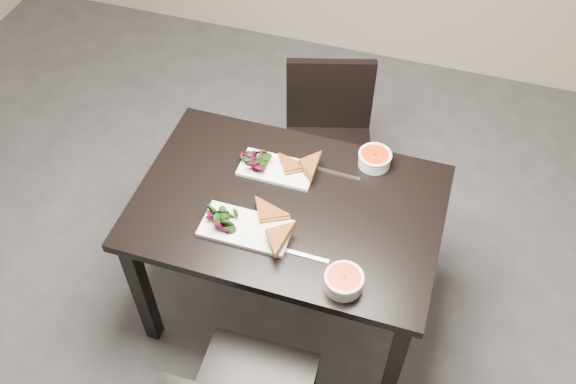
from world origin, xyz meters
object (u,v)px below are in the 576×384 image
object	(u,v)px
soup_bowl_near	(344,281)
plate_far	(277,169)
chair_far	(329,135)
plate_near	(246,229)
soup_bowl_far	(375,158)
table	(288,219)

from	to	relation	value
soup_bowl_near	plate_far	world-z (taller)	soup_bowl_near
chair_far	plate_near	world-z (taller)	chair_far
plate_near	soup_bowl_far	world-z (taller)	soup_bowl_far
table	plate_far	bearing A→B (deg)	121.98
chair_far	plate_near	size ratio (longest dim) A/B	2.50
plate_near	table	bearing A→B (deg)	56.59
plate_far	chair_far	bearing A→B (deg)	80.37
table	soup_bowl_far	distance (m)	0.44
plate_near	plate_far	distance (m)	0.32
plate_far	plate_near	bearing A→B (deg)	-92.86
chair_far	soup_bowl_near	xyz separation A→B (m)	(0.31, -0.99, 0.30)
chair_far	soup_bowl_far	size ratio (longest dim) A/B	6.14
table	plate_far	xyz separation A→B (m)	(-0.10, 0.15, 0.11)
table	soup_bowl_far	world-z (taller)	soup_bowl_far
table	soup_bowl_near	bearing A→B (deg)	-45.16
table	plate_near	distance (m)	0.23
table	soup_bowl_near	xyz separation A→B (m)	(0.30, -0.30, 0.13)
table	soup_bowl_near	size ratio (longest dim) A/B	8.50
chair_far	plate_far	bearing A→B (deg)	-115.86
table	soup_bowl_far	xyz separation A→B (m)	(0.27, 0.31, 0.13)
table	plate_far	size ratio (longest dim) A/B	3.93
table	chair_far	bearing A→B (deg)	90.51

